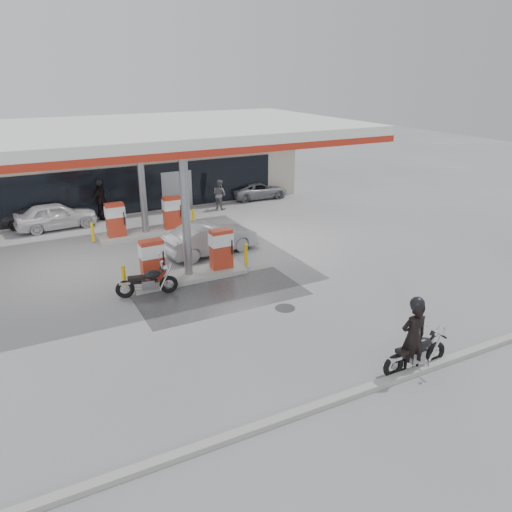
{
  "coord_description": "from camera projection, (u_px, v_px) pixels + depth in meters",
  "views": [
    {
      "loc": [
        -5.98,
        -15.13,
        7.73
      ],
      "look_at": [
        1.99,
        0.13,
        1.2
      ],
      "focal_mm": 35.0,
      "sensor_mm": 36.0,
      "label": 1
    }
  ],
  "objects": [
    {
      "name": "drain_cover",
      "position": [
        285.0,
        308.0,
        17.07
      ],
      "size": [
        0.7,
        0.7,
        0.01
      ],
      "primitive_type": "cylinder",
      "color": "#38383A",
      "rests_on": "ground"
    },
    {
      "name": "sedan_white",
      "position": [
        56.0,
        216.0,
        25.3
      ],
      "size": [
        4.06,
        1.83,
        1.35
      ],
      "primitive_type": "imported",
      "rotation": [
        0.0,
        0.0,
        1.63
      ],
      "color": "silver",
      "rests_on": "ground"
    },
    {
      "name": "kerb",
      "position": [
        320.0,
        406.0,
        12.04
      ],
      "size": [
        28.0,
        0.25,
        0.15
      ],
      "primitive_type": "cube",
      "color": "gray",
      "rests_on": "ground"
    },
    {
      "name": "biker_main",
      "position": [
        413.0,
        337.0,
        13.19
      ],
      "size": [
        0.83,
        0.61,
        2.07
      ],
      "primitive_type": "imported",
      "rotation": [
        0.0,
        0.0,
        2.97
      ],
      "color": "black",
      "rests_on": "ground"
    },
    {
      "name": "biker_walking",
      "position": [
        101.0,
        201.0,
        26.71
      ],
      "size": [
        1.27,
        1.14,
        2.07
      ],
      "primitive_type": "imported",
      "rotation": [
        0.0,
        0.0,
        0.66
      ],
      "color": "black",
      "rests_on": "ground"
    },
    {
      "name": "canopy",
      "position": [
        157.0,
        132.0,
        20.14
      ],
      "size": [
        16.0,
        10.02,
        5.51
      ],
      "color": "silver",
      "rests_on": "ground"
    },
    {
      "name": "store_building",
      "position": [
        107.0,
        167.0,
        30.36
      ],
      "size": [
        22.0,
        8.22,
        4.0
      ],
      "color": "#BAAD9C",
      "rests_on": "ground"
    },
    {
      "name": "pump_island_far",
      "position": [
        145.0,
        221.0,
        24.24
      ],
      "size": [
        5.14,
        1.3,
        1.78
      ],
      "color": "#9E9E99",
      "rests_on": "ground"
    },
    {
      "name": "ground",
      "position": [
        209.0,
        297.0,
        17.86
      ],
      "size": [
        90.0,
        90.0,
        0.0
      ],
      "primitive_type": "plane",
      "color": "gray",
      "rests_on": "ground"
    },
    {
      "name": "parked_motorcycle",
      "position": [
        148.0,
        282.0,
        17.88
      ],
      "size": [
        2.21,
        0.93,
        1.14
      ],
      "rotation": [
        0.0,
        0.0,
        -0.2
      ],
      "color": "black",
      "rests_on": "ground"
    },
    {
      "name": "main_motorcycle",
      "position": [
        416.0,
        353.0,
        13.47
      ],
      "size": [
        2.14,
        0.82,
        1.1
      ],
      "rotation": [
        0.0,
        0.0,
        -0.02
      ],
      "color": "black",
      "rests_on": "ground"
    },
    {
      "name": "pump_island_near",
      "position": [
        188.0,
        261.0,
        19.27
      ],
      "size": [
        5.14,
        1.3,
        1.78
      ],
      "color": "#9E9E99",
      "rests_on": "ground"
    },
    {
      "name": "hatchback_silver",
      "position": [
        210.0,
        238.0,
        21.9
      ],
      "size": [
        4.38,
        2.08,
        1.39
      ],
      "primitive_type": "imported",
      "rotation": [
        0.0,
        0.0,
        1.72
      ],
      "color": "#9B9DA3",
      "rests_on": "ground"
    },
    {
      "name": "parked_car_right",
      "position": [
        259.0,
        190.0,
        31.26
      ],
      "size": [
        3.68,
        1.81,
        1.0
      ],
      "primitive_type": "imported",
      "rotation": [
        0.0,
        0.0,
        1.53
      ],
      "color": "gray",
      "rests_on": "ground"
    },
    {
      "name": "parked_car_left",
      "position": [
        38.0,
        217.0,
        25.68
      ],
      "size": [
        3.89,
        2.46,
        1.05
      ],
      "primitive_type": "imported",
      "rotation": [
        0.0,
        0.0,
        1.27
      ],
      "color": "black",
      "rests_on": "ground"
    },
    {
      "name": "attendant",
      "position": [
        219.0,
        194.0,
        28.75
      ],
      "size": [
        0.94,
        1.03,
        1.72
      ],
      "primitive_type": "imported",
      "rotation": [
        0.0,
        0.0,
        1.99
      ],
      "color": "slate",
      "rests_on": "ground"
    },
    {
      "name": "wet_patch",
      "position": [
        221.0,
        295.0,
        18.08
      ],
      "size": [
        6.0,
        3.0,
        0.0
      ],
      "primitive_type": "cube",
      "color": "#4C4C4F",
      "rests_on": "ground"
    }
  ]
}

